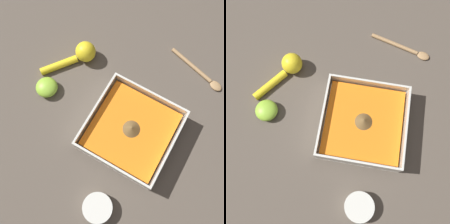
# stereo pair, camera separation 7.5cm
# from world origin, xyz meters

# --- Properties ---
(ground_plane) EXTENTS (4.00, 4.00, 0.00)m
(ground_plane) POSITION_xyz_m (0.00, 0.00, 0.00)
(ground_plane) COLOR brown
(square_dish) EXTENTS (0.24, 0.24, 0.07)m
(square_dish) POSITION_xyz_m (-0.01, 0.04, 0.02)
(square_dish) COLOR silver
(square_dish) RESTS_ON ground_plane
(spice_bowl) EXTENTS (0.08, 0.08, 0.03)m
(spice_bowl) POSITION_xyz_m (0.21, 0.06, 0.01)
(spice_bowl) COLOR silver
(spice_bowl) RESTS_ON ground_plane
(lemon_squeezer) EXTENTS (0.16, 0.13, 0.06)m
(lemon_squeezer) POSITION_xyz_m (-0.15, -0.21, 0.03)
(lemon_squeezer) COLOR yellow
(lemon_squeezer) RESTS_ON ground_plane
(lemon_half) EXTENTS (0.07, 0.07, 0.04)m
(lemon_half) POSITION_xyz_m (-0.01, -0.25, 0.02)
(lemon_half) COLOR #93CC38
(lemon_half) RESTS_ON ground_plane
(wooden_spoon) EXTENTS (0.07, 0.20, 0.01)m
(wooden_spoon) POSITION_xyz_m (-0.29, 0.13, 0.01)
(wooden_spoon) COLOR tan
(wooden_spoon) RESTS_ON ground_plane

